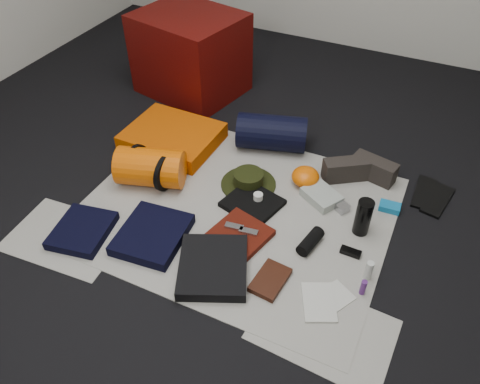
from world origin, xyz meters
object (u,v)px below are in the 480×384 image
at_px(sleeping_pad, 173,137).
at_px(navy_duffel, 272,133).
at_px(red_cabinet, 191,54).
at_px(stuff_sack, 151,167).
at_px(compact_camera, 340,206).
at_px(paperback_book, 270,280).
at_px(water_bottle, 363,217).

relative_size(sleeping_pad, navy_duffel, 1.31).
distance_m(red_cabinet, stuff_sack, 1.09).
bearing_deg(stuff_sack, red_cabinet, 107.07).
distance_m(compact_camera, paperback_book, 0.63).
bearing_deg(compact_camera, paperback_book, -72.36).
height_order(sleeping_pad, water_bottle, water_bottle).
xyz_separation_m(red_cabinet, compact_camera, (1.35, -0.78, -0.26)).
bearing_deg(navy_duffel, stuff_sack, -145.67).
xyz_separation_m(navy_duffel, compact_camera, (0.55, -0.35, -0.09)).
bearing_deg(sleeping_pad, compact_camera, -6.41).
xyz_separation_m(stuff_sack, navy_duffel, (0.49, 0.60, 0.00)).
distance_m(red_cabinet, compact_camera, 1.58).
bearing_deg(paperback_book, red_cabinet, 136.24).
distance_m(stuff_sack, paperback_book, 0.96).
bearing_deg(compact_camera, red_cabinet, -178.43).
bearing_deg(paperback_book, stuff_sack, 162.99).
height_order(water_bottle, compact_camera, water_bottle).
xyz_separation_m(red_cabinet, stuff_sack, (0.32, -1.03, -0.17)).
relative_size(sleeping_pad, water_bottle, 2.69).
height_order(navy_duffel, water_bottle, navy_duffel).
relative_size(navy_duffel, paperback_book, 2.08).
bearing_deg(red_cabinet, water_bottle, -18.87).
bearing_deg(navy_duffel, compact_camera, -49.46).
height_order(sleeping_pad, compact_camera, sleeping_pad).
distance_m(red_cabinet, paperback_book, 1.86).
bearing_deg(red_cabinet, navy_duffel, -15.75).
bearing_deg(paperback_book, compact_camera, 81.64).
relative_size(compact_camera, paperback_book, 0.50).
bearing_deg(water_bottle, sleeping_pad, 169.01).
height_order(navy_duffel, paperback_book, navy_duffel).
bearing_deg(paperback_book, sleeping_pad, 148.27).
bearing_deg(sleeping_pad, navy_duffel, 21.42).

